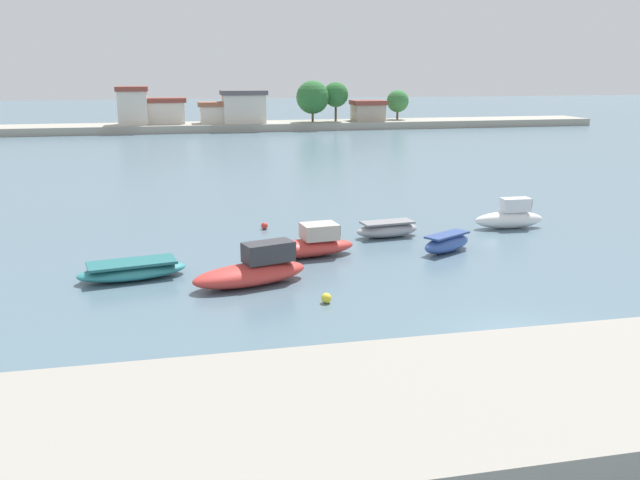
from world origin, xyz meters
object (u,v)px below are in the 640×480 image
moored_boat_0 (132,271)px  mooring_buoy_1 (326,298)px  moored_boat_5 (510,217)px  mooring_buoy_2 (317,239)px  moored_boat_2 (306,245)px  mooring_buoy_0 (264,226)px  moored_boat_4 (447,243)px  moored_boat_1 (254,270)px  moored_boat_3 (387,229)px

moored_boat_0 → mooring_buoy_1: bearing=-43.7°
moored_boat_5 → mooring_buoy_1: bearing=-139.2°
moored_boat_5 → mooring_buoy_1: moored_boat_5 is taller
mooring_buoy_2 → moored_boat_2: bearing=-114.4°
moored_boat_5 → mooring_buoy_0: (-14.64, 2.92, -0.47)m
mooring_buoy_2 → mooring_buoy_0: bearing=121.7°
moored_boat_0 → mooring_buoy_2: (9.76, 4.63, -0.19)m
moored_boat_4 → mooring_buoy_1: 10.34m
moored_boat_5 → mooring_buoy_1: size_ratio=10.15×
moored_boat_1 → moored_boat_5: (16.58, 7.66, 0.03)m
moored_boat_1 → mooring_buoy_0: moored_boat_1 is taller
moored_boat_0 → mooring_buoy_2: size_ratio=12.54×
moored_boat_1 → mooring_buoy_1: 4.15m
moored_boat_0 → moored_boat_3: bearing=9.3°
moored_boat_0 → mooring_buoy_1: moored_boat_0 is taller
moored_boat_5 → mooring_buoy_2: (-12.21, -1.02, -0.47)m
moored_boat_3 → moored_boat_4: size_ratio=1.11×
mooring_buoy_1 → moored_boat_5: bearing=37.8°
moored_boat_5 → mooring_buoy_2: bearing=-172.3°
moored_boat_2 → mooring_buoy_0: moored_boat_2 is taller
moored_boat_1 → moored_boat_2: bearing=34.8°
mooring_buoy_0 → mooring_buoy_2: 4.63m
moored_boat_0 → moored_boat_1: size_ratio=0.91×
moored_boat_1 → moored_boat_3: size_ratio=1.46×
moored_boat_1 → moored_boat_3: 11.18m
moored_boat_3 → mooring_buoy_1: 11.93m
moored_boat_4 → mooring_buoy_0: bearing=110.1°
moored_boat_3 → mooring_buoy_2: bearing=179.8°
moored_boat_2 → mooring_buoy_2: moored_boat_2 is taller
moored_boat_0 → moored_boat_2: size_ratio=0.91×
moored_boat_2 → moored_boat_4: moored_boat_2 is taller
moored_boat_0 → mooring_buoy_2: bearing=14.6°
moored_boat_0 → mooring_buoy_1: (8.02, -5.19, -0.18)m
moored_boat_2 → moored_boat_5: (13.38, 3.60, 0.08)m
moored_boat_1 → moored_boat_4: bearing=0.4°
moored_boat_4 → mooring_buoy_1: (-8.04, -6.49, -0.26)m
moored_boat_3 → moored_boat_4: moored_boat_4 is taller
moored_boat_5 → mooring_buoy_2: size_ratio=10.54×
moored_boat_3 → moored_boat_1: bearing=-147.3°
moored_boat_2 → moored_boat_5: size_ratio=1.30×
moored_boat_2 → moored_boat_1: bearing=-134.7°
moored_boat_0 → moored_boat_3: 14.91m
moored_boat_5 → moored_boat_3: bearing=-173.3°
moored_boat_0 → moored_boat_1: bearing=-31.2°
moored_boat_1 → moored_boat_3: moored_boat_1 is taller
moored_boat_1 → mooring_buoy_1: moored_boat_1 is taller
moored_boat_1 → moored_boat_3: bearing=22.8°
moored_boat_1 → mooring_buoy_0: 10.76m
moored_boat_2 → mooring_buoy_2: bearing=59.3°
moored_boat_1 → mooring_buoy_0: size_ratio=13.66×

